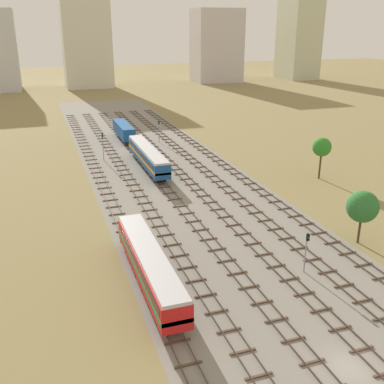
% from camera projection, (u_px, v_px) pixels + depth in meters
% --- Properties ---
extents(ground_plane, '(480.00, 480.00, 0.00)m').
position_uv_depth(ground_plane, '(163.00, 170.00, 86.35)').
color(ground_plane, olive).
extents(ballast_bed, '(28.29, 176.00, 0.01)m').
position_uv_depth(ballast_bed, '(163.00, 170.00, 86.35)').
color(ballast_bed, gray).
rests_on(ballast_bed, ground).
extents(track_far_left, '(2.40, 126.00, 0.29)m').
position_uv_depth(track_far_left, '(98.00, 174.00, 83.51)').
color(track_far_left, '#47382D').
rests_on(track_far_left, ground).
extents(track_left, '(2.40, 126.00, 0.29)m').
position_uv_depth(track_left, '(124.00, 172.00, 84.98)').
color(track_left, '#47382D').
rests_on(track_left, ground).
extents(track_centre_left, '(2.40, 126.00, 0.29)m').
position_uv_depth(track_centre_left, '(150.00, 169.00, 86.45)').
color(track_centre_left, '#47382D').
rests_on(track_centre_left, ground).
extents(track_centre, '(2.40, 126.00, 0.29)m').
position_uv_depth(track_centre, '(174.00, 167.00, 87.92)').
color(track_centre, '#47382D').
rests_on(track_centre, ground).
extents(track_centre_right, '(2.40, 126.00, 0.29)m').
position_uv_depth(track_centre_right, '(198.00, 165.00, 89.40)').
color(track_centre_right, '#47382D').
rests_on(track_centre_right, ground).
extents(track_right, '(2.40, 126.00, 0.29)m').
position_uv_depth(track_right, '(221.00, 162.00, 90.87)').
color(track_right, '#47382D').
rests_on(track_right, ground).
extents(diesel_railcar_far_left_nearest, '(2.96, 20.50, 3.80)m').
position_uv_depth(diesel_railcar_far_left_nearest, '(150.00, 264.00, 47.39)').
color(diesel_railcar_far_left_nearest, red).
rests_on(diesel_railcar_far_left_nearest, ground).
extents(passenger_coach_centre_left_near, '(2.96, 22.00, 3.80)m').
position_uv_depth(passenger_coach_centre_left_near, '(148.00, 155.00, 86.66)').
color(passenger_coach_centre_left_near, '#194C8C').
rests_on(passenger_coach_centre_left_near, ground).
extents(freight_boxcar_centre_left_mid, '(2.87, 14.00, 3.60)m').
position_uv_depth(freight_boxcar_centre_left_mid, '(124.00, 130.00, 108.33)').
color(freight_boxcar_centre_left_mid, '#194C8C').
rests_on(freight_boxcar_centre_left_mid, ground).
extents(signal_post_nearest, '(0.28, 0.47, 5.78)m').
position_uv_depth(signal_post_nearest, '(103.00, 143.00, 91.29)').
color(signal_post_nearest, gray).
rests_on(signal_post_nearest, ground).
extents(signal_post_near, '(0.28, 0.47, 4.86)m').
position_uv_depth(signal_post_near, '(306.00, 247.00, 49.83)').
color(signal_post_near, gray).
rests_on(signal_post_near, ground).
extents(signal_post_mid, '(0.28, 0.47, 5.25)m').
position_uv_depth(signal_post_mid, '(159.00, 128.00, 105.55)').
color(signal_post_mid, gray).
rests_on(signal_post_mid, ground).
extents(lineside_tree_0, '(4.00, 4.00, 6.94)m').
position_uv_depth(lineside_tree_0, '(363.00, 207.00, 56.07)').
color(lineside_tree_0, '#4C331E').
rests_on(lineside_tree_0, ground).
extents(lineside_tree_1, '(3.34, 3.34, 7.49)m').
position_uv_depth(lineside_tree_1, '(322.00, 147.00, 79.87)').
color(lineside_tree_1, '#4C331E').
rests_on(lineside_tree_1, ground).
extents(skyline_tower_1, '(19.96, 14.81, 39.19)m').
position_uv_depth(skyline_tower_1, '(86.00, 41.00, 193.82)').
color(skyline_tower_1, silver).
rests_on(skyline_tower_1, ground).
extents(skyline_tower_2, '(21.76, 16.41, 33.08)m').
position_uv_depth(skyline_tower_2, '(217.00, 46.00, 214.91)').
color(skyline_tower_2, silver).
rests_on(skyline_tower_2, ground).
extents(skyline_tower_3, '(15.17, 20.01, 51.96)m').
position_uv_depth(skyline_tower_3, '(300.00, 25.00, 224.18)').
color(skyline_tower_3, beige).
rests_on(skyline_tower_3, ground).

